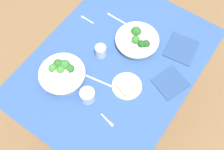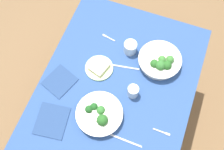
{
  "view_description": "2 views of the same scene",
  "coord_description": "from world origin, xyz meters",
  "px_view_note": "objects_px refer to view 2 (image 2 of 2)",
  "views": [
    {
      "loc": [
        0.68,
        0.45,
        2.18
      ],
      "look_at": [
        0.09,
        0.04,
        0.74
      ],
      "focal_mm": 44.42,
      "sensor_mm": 36.0,
      "label": 1
    },
    {
      "loc": [
        -0.62,
        -0.2,
        2.33
      ],
      "look_at": [
        0.06,
        0.05,
        0.74
      ],
      "focal_mm": 45.84,
      "sensor_mm": 36.0,
      "label": 2
    }
  ],
  "objects_px": {
    "bread_side_plate": "(99,68)",
    "water_glass_side": "(133,91)",
    "fork_by_near_bowl": "(162,132)",
    "water_glass_center": "(130,47)",
    "broccoli_bowl_far": "(99,114)",
    "fork_by_far_bowl": "(108,37)",
    "table_knife_left": "(126,141)",
    "broccoli_bowl_near": "(160,61)",
    "napkin_folded_upper": "(60,81)",
    "napkin_folded_lower": "(52,121)",
    "table_knife_right": "(125,67)"
  },
  "relations": [
    {
      "from": "water_glass_side",
      "to": "fork_by_near_bowl",
      "type": "relative_size",
      "value": 0.8
    },
    {
      "from": "broccoli_bowl_near",
      "to": "fork_by_far_bowl",
      "type": "relative_size",
      "value": 2.83
    },
    {
      "from": "water_glass_side",
      "to": "napkin_folded_upper",
      "type": "relative_size",
      "value": 0.47
    },
    {
      "from": "broccoli_bowl_far",
      "to": "bread_side_plate",
      "type": "xyz_separation_m",
      "value": [
        0.29,
        0.11,
        -0.02
      ]
    },
    {
      "from": "broccoli_bowl_near",
      "to": "water_glass_center",
      "type": "distance_m",
      "value": 0.21
    },
    {
      "from": "napkin_folded_upper",
      "to": "bread_side_plate",
      "type": "bearing_deg",
      "value": -49.43
    },
    {
      "from": "broccoli_bowl_near",
      "to": "table_knife_left",
      "type": "bearing_deg",
      "value": 175.72
    },
    {
      "from": "napkin_folded_lower",
      "to": "fork_by_near_bowl",
      "type": "bearing_deg",
      "value": -75.84
    },
    {
      "from": "table_knife_left",
      "to": "fork_by_near_bowl",
      "type": "bearing_deg",
      "value": 34.5
    },
    {
      "from": "broccoli_bowl_far",
      "to": "napkin_folded_upper",
      "type": "bearing_deg",
      "value": 68.9
    },
    {
      "from": "broccoli_bowl_near",
      "to": "table_knife_right",
      "type": "xyz_separation_m",
      "value": [
        -0.1,
        0.2,
        -0.04
      ]
    },
    {
      "from": "water_glass_side",
      "to": "water_glass_center",
      "type": "bearing_deg",
      "value": 22.02
    },
    {
      "from": "napkin_folded_lower",
      "to": "water_glass_side",
      "type": "bearing_deg",
      "value": -50.0
    },
    {
      "from": "fork_by_far_bowl",
      "to": "napkin_folded_lower",
      "type": "xyz_separation_m",
      "value": [
        -0.64,
        0.11,
        0.0
      ]
    },
    {
      "from": "broccoli_bowl_far",
      "to": "fork_by_far_bowl",
      "type": "distance_m",
      "value": 0.54
    },
    {
      "from": "bread_side_plate",
      "to": "table_knife_left",
      "type": "bearing_deg",
      "value": -140.45
    },
    {
      "from": "table_knife_right",
      "to": "napkin_folded_lower",
      "type": "relative_size",
      "value": 0.98
    },
    {
      "from": "bread_side_plate",
      "to": "water_glass_center",
      "type": "height_order",
      "value": "water_glass_center"
    },
    {
      "from": "bread_side_plate",
      "to": "table_knife_left",
      "type": "height_order",
      "value": "bread_side_plate"
    },
    {
      "from": "bread_side_plate",
      "to": "broccoli_bowl_far",
      "type": "bearing_deg",
      "value": -158.31
    },
    {
      "from": "water_glass_side",
      "to": "table_knife_right",
      "type": "relative_size",
      "value": 0.42
    },
    {
      "from": "water_glass_center",
      "to": "napkin_folded_upper",
      "type": "distance_m",
      "value": 0.49
    },
    {
      "from": "broccoli_bowl_far",
      "to": "table_knife_left",
      "type": "relative_size",
      "value": 1.43
    },
    {
      "from": "broccoli_bowl_far",
      "to": "water_glass_center",
      "type": "bearing_deg",
      "value": -3.19
    },
    {
      "from": "broccoli_bowl_near",
      "to": "napkin_folded_upper",
      "type": "height_order",
      "value": "broccoli_bowl_near"
    },
    {
      "from": "bread_side_plate",
      "to": "water_glass_center",
      "type": "distance_m",
      "value": 0.24
    },
    {
      "from": "water_glass_center",
      "to": "napkin_folded_upper",
      "type": "relative_size",
      "value": 0.48
    },
    {
      "from": "table_knife_right",
      "to": "napkin_folded_lower",
      "type": "bearing_deg",
      "value": -130.85
    },
    {
      "from": "bread_side_plate",
      "to": "fork_by_far_bowl",
      "type": "bearing_deg",
      "value": 6.65
    },
    {
      "from": "bread_side_plate",
      "to": "fork_by_near_bowl",
      "type": "bearing_deg",
      "value": -117.54
    },
    {
      "from": "bread_side_plate",
      "to": "napkin_folded_lower",
      "type": "relative_size",
      "value": 0.9
    },
    {
      "from": "bread_side_plate",
      "to": "water_glass_side",
      "type": "bearing_deg",
      "value": -108.81
    },
    {
      "from": "broccoli_bowl_far",
      "to": "table_knife_left",
      "type": "bearing_deg",
      "value": -113.63
    },
    {
      "from": "napkin_folded_upper",
      "to": "napkin_folded_lower",
      "type": "height_order",
      "value": "same"
    },
    {
      "from": "broccoli_bowl_near",
      "to": "bread_side_plate",
      "type": "relative_size",
      "value": 1.54
    },
    {
      "from": "broccoli_bowl_near",
      "to": "table_knife_left",
      "type": "height_order",
      "value": "broccoli_bowl_near"
    },
    {
      "from": "bread_side_plate",
      "to": "table_knife_right",
      "type": "bearing_deg",
      "value": -66.91
    },
    {
      "from": "fork_by_far_bowl",
      "to": "broccoli_bowl_far",
      "type": "bearing_deg",
      "value": 116.5
    },
    {
      "from": "table_knife_left",
      "to": "table_knife_right",
      "type": "bearing_deg",
      "value": 111.22
    },
    {
      "from": "napkin_folded_upper",
      "to": "water_glass_center",
      "type": "bearing_deg",
      "value": -43.4
    },
    {
      "from": "broccoli_bowl_far",
      "to": "table_knife_right",
      "type": "height_order",
      "value": "broccoli_bowl_far"
    },
    {
      "from": "bread_side_plate",
      "to": "fork_by_far_bowl",
      "type": "distance_m",
      "value": 0.23
    },
    {
      "from": "table_knife_left",
      "to": "napkin_folded_upper",
      "type": "bearing_deg",
      "value": 159.18
    },
    {
      "from": "bread_side_plate",
      "to": "water_glass_center",
      "type": "bearing_deg",
      "value": -36.79
    },
    {
      "from": "fork_by_near_bowl",
      "to": "water_glass_center",
      "type": "bearing_deg",
      "value": 128.74
    },
    {
      "from": "broccoli_bowl_far",
      "to": "napkin_folded_lower",
      "type": "bearing_deg",
      "value": 116.28
    },
    {
      "from": "napkin_folded_upper",
      "to": "fork_by_far_bowl",
      "type": "bearing_deg",
      "value": -22.88
    },
    {
      "from": "bread_side_plate",
      "to": "broccoli_bowl_near",
      "type": "bearing_deg",
      "value": -65.2
    },
    {
      "from": "fork_by_far_bowl",
      "to": "napkin_folded_lower",
      "type": "height_order",
      "value": "napkin_folded_lower"
    },
    {
      "from": "bread_side_plate",
      "to": "fork_by_near_bowl",
      "type": "relative_size",
      "value": 1.74
    }
  ]
}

